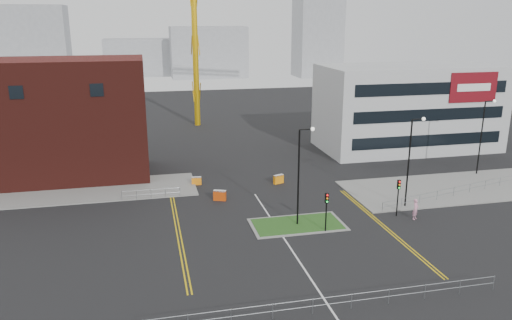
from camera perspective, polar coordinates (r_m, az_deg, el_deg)
The scene contains 28 objects.
ground at distance 39.17m, azimuth 5.45°, elevation -12.17°, with size 200.00×200.00×0.00m, color black.
pavement_left at distance 58.41m, azimuth -20.82°, elevation -3.47°, with size 28.00×8.00×0.12m, color slate.
pavement_right at distance 60.16m, azimuth 21.48°, elevation -2.99°, with size 24.00×10.00×0.12m, color slate.
island_kerb at distance 46.58m, azimuth 4.74°, elevation -7.36°, with size 8.60×4.60×0.08m, color slate.
grass_island at distance 46.57m, azimuth 4.74°, elevation -7.33°, with size 8.00×4.00×0.12m, color #1A4316.
brick_building at distance 62.96m, azimuth -23.41°, elevation 4.02°, with size 24.20×10.07×14.24m.
office_block at distance 75.65m, azimuth 16.95°, elevation 5.77°, with size 25.00×12.20×12.00m.
streetlamp_island at distance 44.80m, azimuth 5.16°, elevation -1.00°, with size 1.46×0.36×9.18m.
streetlamp_right_near at distance 51.37m, azimuth 17.32°, elevation 0.53°, with size 1.46×0.36×9.18m.
streetlamp_right_far at distance 65.52m, azimuth 24.55°, elevation 3.02°, with size 1.46×0.36×9.18m.
traffic_light_island at distance 44.49m, azimuth 8.06°, elevation -5.09°, with size 0.28×0.33×3.65m.
traffic_light_right at distance 49.44m, azimuth 15.97°, elevation -3.40°, with size 0.28×0.33×3.65m.
railing_front at distance 33.90m, azimuth 8.73°, elevation -15.58°, with size 24.05×0.05×1.10m.
railing_left at distance 53.73m, azimuth -11.91°, elevation -3.63°, with size 6.05×0.05×1.10m.
railing_right at distance 57.17m, azimuth 21.68°, elevation -3.21°, with size 19.05×5.05×1.10m.
centre_line at distance 40.85m, azimuth 4.56°, elevation -10.89°, with size 0.15×30.00×0.01m, color silver.
yellow_left_a at distance 46.58m, azimuth -9.16°, elevation -7.56°, with size 0.12×24.00×0.01m, color gold.
yellow_left_b at distance 46.60m, azimuth -8.79°, elevation -7.54°, with size 0.12×24.00×0.01m, color gold.
yellow_right_a at distance 47.59m, azimuth 14.20°, elevation -7.34°, with size 0.12×20.00×0.01m, color gold.
yellow_right_b at distance 47.72m, azimuth 14.52°, elevation -7.30°, with size 0.12×20.00×0.01m, color gold.
skyline_a at distance 155.64m, azimuth -23.96°, elevation 11.83°, with size 18.00×12.00×22.00m, color gray.
skyline_b at distance 164.45m, azimuth -5.46°, elevation 12.18°, with size 24.00×12.00×16.00m, color gray.
skyline_c at distance 167.51m, azimuth 7.06°, elevation 14.25°, with size 14.00×12.00×28.00m, color gray.
skyline_d at distance 173.23m, azimuth -11.92°, elevation 11.44°, with size 30.00×12.00×12.00m, color gray.
pedestrian at distance 49.72m, azimuth 17.77°, elevation -5.37°, with size 0.73×0.48×2.00m, color pink.
barrier_left at distance 57.52m, azimuth -6.82°, elevation -2.33°, with size 1.15×0.47×0.94m.
barrier_mid at distance 52.38m, azimuth -4.17°, elevation -4.00°, with size 1.38×0.87×1.10m.
barrier_right at distance 57.58m, azimuth 2.59°, elevation -2.16°, with size 1.30×0.84×1.04m.
Camera 1 is at (-11.14, -32.76, 18.36)m, focal length 35.00 mm.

